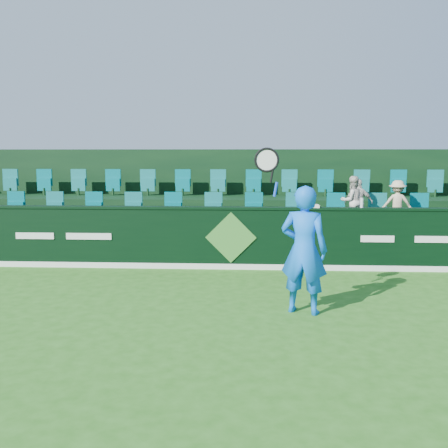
# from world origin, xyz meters

# --- Properties ---
(ground) EXTENTS (60.00, 60.00, 0.00)m
(ground) POSITION_xyz_m (0.00, 0.00, 0.00)
(ground) COLOR #286417
(ground) RESTS_ON ground
(sponsor_hoarding) EXTENTS (16.00, 0.25, 1.35)m
(sponsor_hoarding) POSITION_xyz_m (0.00, 4.00, 0.67)
(sponsor_hoarding) COLOR black
(sponsor_hoarding) RESTS_ON ground
(stand_tier_front) EXTENTS (16.00, 2.00, 0.80)m
(stand_tier_front) POSITION_xyz_m (0.00, 5.10, 0.40)
(stand_tier_front) COLOR black
(stand_tier_front) RESTS_ON ground
(stand_tier_back) EXTENTS (16.00, 1.80, 1.30)m
(stand_tier_back) POSITION_xyz_m (0.00, 7.00, 0.65)
(stand_tier_back) COLOR black
(stand_tier_back) RESTS_ON ground
(stand_rear) EXTENTS (16.00, 4.10, 2.60)m
(stand_rear) POSITION_xyz_m (0.00, 7.44, 1.22)
(stand_rear) COLOR black
(stand_rear) RESTS_ON ground
(seat_row_front) EXTENTS (13.50, 0.50, 0.60)m
(seat_row_front) POSITION_xyz_m (0.00, 5.50, 1.10)
(seat_row_front) COLOR #136E6D
(seat_row_front) RESTS_ON stand_tier_front
(seat_row_back) EXTENTS (13.50, 0.50, 0.60)m
(seat_row_back) POSITION_xyz_m (0.00, 7.30, 1.60)
(seat_row_back) COLOR #136E6D
(seat_row_back) RESTS_ON stand_tier_back
(tennis_player) EXTENTS (1.24, 0.69, 2.61)m
(tennis_player) POSITION_xyz_m (1.24, 1.03, 1.02)
(tennis_player) COLOR blue
(tennis_player) RESTS_ON ground
(spectator_left) EXTENTS (0.67, 0.59, 1.17)m
(spectator_left) POSITION_xyz_m (2.79, 5.12, 1.38)
(spectator_left) COLOR beige
(spectator_left) RESTS_ON stand_tier_front
(spectator_middle) EXTENTS (0.67, 0.34, 1.10)m
(spectator_middle) POSITION_xyz_m (2.94, 5.12, 1.35)
(spectator_middle) COLOR beige
(spectator_middle) RESTS_ON stand_tier_front
(spectator_right) EXTENTS (0.74, 0.50, 1.07)m
(spectator_right) POSITION_xyz_m (3.83, 5.12, 1.34)
(spectator_right) COLOR #CAB78F
(spectator_right) RESTS_ON stand_tier_front
(towel) EXTENTS (0.38, 0.25, 0.06)m
(towel) POSITION_xyz_m (1.68, 4.00, 1.38)
(towel) COLOR white
(towel) RESTS_ON sponsor_hoarding
(drinks_bottle) EXTENTS (0.07, 0.07, 0.20)m
(drinks_bottle) POSITION_xyz_m (2.77, 4.00, 1.45)
(drinks_bottle) COLOR silver
(drinks_bottle) RESTS_ON sponsor_hoarding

